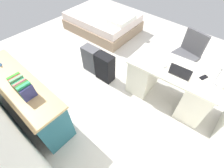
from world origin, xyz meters
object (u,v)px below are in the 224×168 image
at_px(office_chair, 185,57).
at_px(credenza, 27,98).
at_px(desk, 169,84).
at_px(suitcase_spare_grey, 91,59).
at_px(computer_mouse, 165,66).
at_px(suitcase_black, 105,68).
at_px(bed, 103,22).
at_px(desk_lamp, 218,70).
at_px(laptop, 180,73).
at_px(cell_phone_near_laptop, 204,77).

distance_m(office_chair, credenza, 3.01).
xyz_separation_m(desk, suitcase_spare_grey, (1.60, 0.36, -0.11)).
bearing_deg(credenza, suitcase_spare_grey, -88.73).
xyz_separation_m(desk, office_chair, (0.10, -0.83, 0.02)).
relative_size(office_chair, credenza, 0.52).
bearing_deg(computer_mouse, suitcase_black, 10.83).
relative_size(bed, suitcase_black, 3.32).
distance_m(desk, desk_lamp, 0.80).
relative_size(computer_mouse, desk_lamp, 0.29).
bearing_deg(desk, laptop, 138.11).
bearing_deg(suitcase_black, desk_lamp, -168.41).
height_order(bed, cell_phone_near_laptop, cell_phone_near_laptop).
relative_size(bed, desk_lamp, 5.68).
distance_m(computer_mouse, desk_lamp, 0.71).
relative_size(suitcase_spare_grey, desk_lamp, 1.65).
height_order(desk, desk_lamp, desk_lamp).
bearing_deg(bed, cell_phone_near_laptop, 162.39).
distance_m(office_chair, laptop, 1.03).
distance_m(bed, computer_mouse, 2.76).
relative_size(desk, desk_lamp, 4.31).
height_order(desk, laptop, laptop).
distance_m(office_chair, bed, 2.52).
xyz_separation_m(office_chair, suitcase_spare_grey, (1.49, 1.19, -0.13)).
bearing_deg(suitcase_black, office_chair, -134.39).
xyz_separation_m(credenza, cell_phone_near_laptop, (-1.97, -1.90, 0.37)).
bearing_deg(cell_phone_near_laptop, credenza, 63.93).
height_order(office_chair, cell_phone_near_laptop, office_chair).
xyz_separation_m(bed, desk_lamp, (-3.12, 1.00, 0.77)).
bearing_deg(bed, office_chair, 175.01).
relative_size(desk, suitcase_spare_grey, 2.61).
bearing_deg(office_chair, bed, -4.99).
bearing_deg(office_chair, laptop, 103.10).
xyz_separation_m(computer_mouse, desk_lamp, (-0.66, -0.12, 0.24)).
xyz_separation_m(bed, computer_mouse, (-2.46, 1.13, 0.53)).
distance_m(laptop, cell_phone_near_laptop, 0.35).
distance_m(suitcase_black, cell_phone_near_laptop, 1.73).
height_order(desk, credenza, credenza).
relative_size(office_chair, suitcase_black, 1.59).
distance_m(credenza, laptop, 2.43).
xyz_separation_m(bed, suitcase_black, (-1.42, 1.41, 0.05)).
height_order(office_chair, laptop, laptop).
relative_size(bed, suitcase_spare_grey, 3.44).
relative_size(suitcase_black, computer_mouse, 5.91).
xyz_separation_m(suitcase_spare_grey, desk_lamp, (-2.10, -0.40, 0.73)).
relative_size(computer_mouse, cell_phone_near_laptop, 0.74).
xyz_separation_m(desk, computer_mouse, (0.15, 0.08, 0.38)).
distance_m(bed, suitcase_black, 2.00).
relative_size(office_chair, computer_mouse, 9.40).
distance_m(credenza, bed, 3.04).
bearing_deg(desk, suitcase_black, 17.08).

